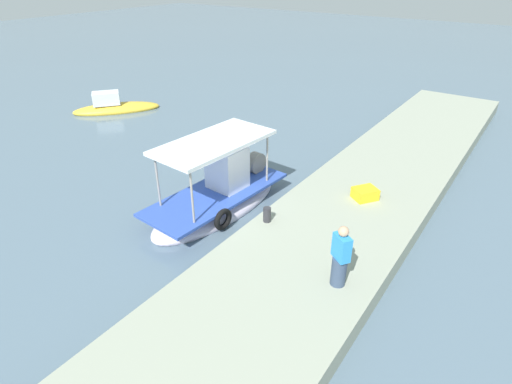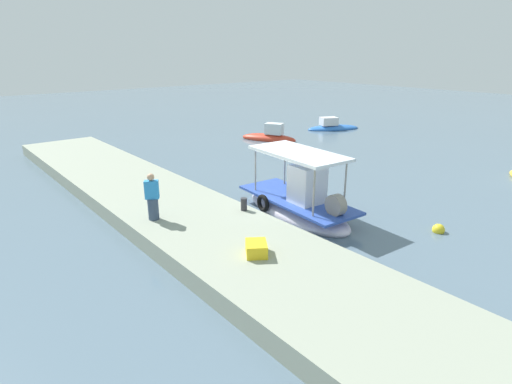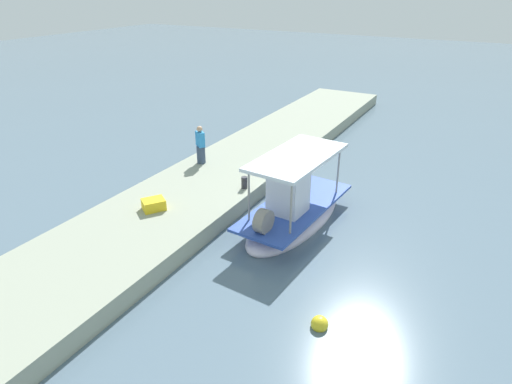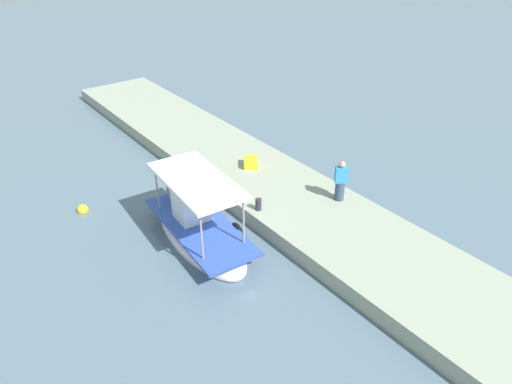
% 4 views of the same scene
% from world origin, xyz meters
% --- Properties ---
extents(ground_plane, '(120.00, 120.00, 0.00)m').
position_xyz_m(ground_plane, '(0.00, 0.00, 0.00)').
color(ground_plane, slate).
extents(dock_quay, '(36.00, 4.36, 0.63)m').
position_xyz_m(dock_quay, '(0.00, -3.89, 0.32)').
color(dock_quay, '#969D8A').
rests_on(dock_quay, ground_plane).
extents(main_fishing_boat, '(5.74, 2.50, 2.96)m').
position_xyz_m(main_fishing_boat, '(0.48, 0.23, 0.50)').
color(main_fishing_boat, silver).
rests_on(main_fishing_boat, ground_plane).
extents(fisherman_near_bollard, '(0.52, 0.54, 1.69)m').
position_xyz_m(fisherman_near_bollard, '(-1.40, -5.14, 1.40)').
color(fisherman_near_bollard, '#36465F').
rests_on(fisherman_near_bollard, dock_quay).
extents(mooring_bollard, '(0.24, 0.24, 0.48)m').
position_xyz_m(mooring_bollard, '(-0.05, -2.13, 0.87)').
color(mooring_bollard, '#2D2D33').
rests_on(mooring_bollard, dock_quay).
extents(cargo_crate, '(0.97, 0.93, 0.38)m').
position_xyz_m(cargo_crate, '(3.01, -4.05, 0.83)').
color(cargo_crate, yellow).
rests_on(cargo_crate, dock_quay).
extents(marker_buoy, '(0.45, 0.45, 0.45)m').
position_xyz_m(marker_buoy, '(4.97, 3.03, 0.09)').
color(marker_buoy, yellow).
rests_on(marker_buoy, ground_plane).
extents(moored_boat_far, '(4.79, 4.19, 1.39)m').
position_xyz_m(moored_boat_far, '(5.47, 12.19, 0.20)').
color(moored_boat_far, gold).
rests_on(moored_boat_far, ground_plane).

